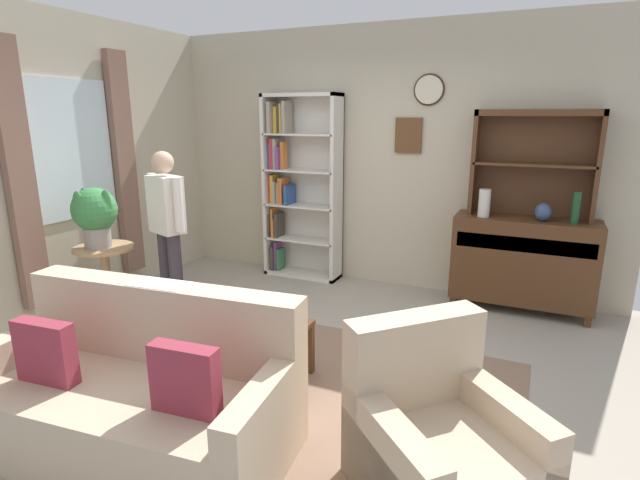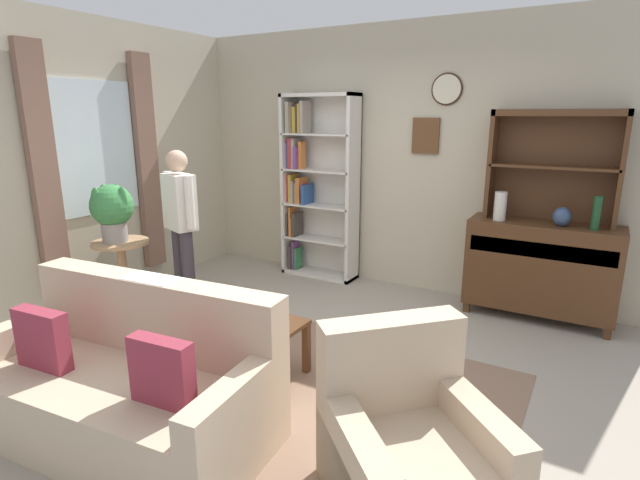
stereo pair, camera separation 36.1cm
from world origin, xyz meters
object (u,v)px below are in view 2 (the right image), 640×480
object	(u,v)px
book_stack	(243,320)
sideboard_hutch	(555,151)
armchair_floral	(409,452)
person_reading	(181,220)
sideboard	(540,266)
vase_round	(562,217)
vase_tall	(500,206)
bottle_wine	(597,213)
couch_floral	(127,386)
potted_plant_small	(88,311)
coffee_table	(248,329)
potted_plant_large	(112,208)
bookshelf	(314,185)
plant_stand	(123,269)

from	to	relation	value
book_stack	sideboard_hutch	bearing A→B (deg)	54.58
armchair_floral	person_reading	size ratio (longest dim) A/B	0.69
sideboard	vase_round	world-z (taller)	vase_round
person_reading	book_stack	xyz separation A→B (m)	(1.32, -0.74, -0.45)
sideboard_hutch	person_reading	xyz separation A→B (m)	(-3.00, -1.63, -0.65)
vase_tall	person_reading	size ratio (longest dim) A/B	0.17
sideboard	bottle_wine	size ratio (longest dim) A/B	4.44
sideboard_hutch	couch_floral	world-z (taller)	sideboard_hutch
potted_plant_small	coffee_table	bearing A→B (deg)	4.35
potted_plant_large	potted_plant_small	distance (m)	0.95
bookshelf	potted_plant_large	distance (m)	2.22
plant_stand	person_reading	size ratio (longest dim) A/B	0.46
bottle_wine	vase_round	bearing A→B (deg)	175.05
person_reading	plant_stand	bearing A→B (deg)	-141.75
book_stack	vase_round	bearing A→B (deg)	50.39
sideboard_hutch	armchair_floral	size ratio (longest dim) A/B	1.02
sideboard_hutch	potted_plant_large	bearing A→B (deg)	-149.88
sideboard	vase_tall	world-z (taller)	vase_tall
bookshelf	vase_round	xyz separation A→B (m)	(2.62, -0.15, -0.07)
sideboard_hutch	coffee_table	world-z (taller)	sideboard_hutch
potted_plant_large	potted_plant_small	size ratio (longest dim) A/B	1.74
sideboard	armchair_floral	size ratio (longest dim) A/B	1.20
couch_floral	coffee_table	distance (m)	0.94
potted_plant_large	bookshelf	bearing A→B (deg)	63.84
book_stack	armchair_floral	bearing A→B (deg)	-20.35
bottle_wine	plant_stand	bearing A→B (deg)	-155.11
plant_stand	sideboard	bearing A→B (deg)	28.47
armchair_floral	person_reading	bearing A→B (deg)	155.28
vase_round	person_reading	bearing A→B (deg)	-155.13
sideboard	vase_tall	distance (m)	0.67
plant_stand	potted_plant_large	distance (m)	0.60
vase_tall	couch_floral	bearing A→B (deg)	-116.40
bottle_wine	potted_plant_small	size ratio (longest dim) A/B	0.95
plant_stand	book_stack	bearing A→B (deg)	-12.33
couch_floral	book_stack	world-z (taller)	couch_floral
coffee_table	book_stack	world-z (taller)	book_stack
coffee_table	vase_round	bearing A→B (deg)	48.85
armchair_floral	coffee_table	distance (m)	1.60
bookshelf	bottle_wine	size ratio (longest dim) A/B	7.18
vase_tall	book_stack	xyz separation A→B (m)	(-1.29, -2.18, -0.59)
potted_plant_large	book_stack	bearing A→B (deg)	-11.17
vase_tall	vase_round	bearing A→B (deg)	1.49
sideboard	plant_stand	xyz separation A→B (m)	(-3.45, -1.87, -0.07)
plant_stand	vase_tall	bearing A→B (deg)	30.33
bookshelf	sideboard_hutch	size ratio (longest dim) A/B	1.91
vase_round	person_reading	distance (m)	3.46
sideboard	vase_tall	xyz separation A→B (m)	(-0.39, -0.08, 0.54)
book_stack	person_reading	bearing A→B (deg)	150.84
bottle_wine	book_stack	bearing A→B (deg)	-133.71
book_stack	couch_floral	bearing A→B (deg)	-103.73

